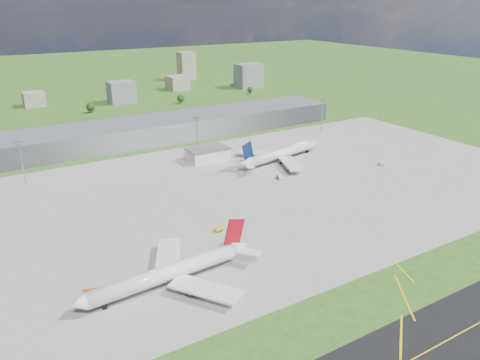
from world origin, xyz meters
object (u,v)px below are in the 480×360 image
fire_truck (96,295)px  van_white_far (382,163)px  tug_yellow (219,229)px  van_white_near (280,177)px  airliner_red_twin (172,272)px  crash_tender (93,297)px  airliner_blue_quad (283,153)px

fire_truck → van_white_far: 202.86m
tug_yellow → van_white_near: size_ratio=0.82×
airliner_red_twin → van_white_far: 178.44m
airliner_red_twin → tug_yellow: (35.56, 28.86, -4.26)m
fire_truck → van_white_near: 140.97m
crash_tender → fire_truck: bearing=-8.6°
fire_truck → van_white_far: bearing=29.9°
airliner_blue_quad → van_white_far: (48.86, -40.43, -4.08)m
airliner_red_twin → van_white_far: size_ratio=13.98×
airliner_blue_quad → van_white_near: airliner_blue_quad is taller
fire_truck → van_white_near: (125.58, 64.04, -0.66)m
crash_tender → van_white_near: crash_tender is taller
tug_yellow → airliner_blue_quad: bearing=18.4°
fire_truck → van_white_far: (196.45, 50.58, -0.74)m
airliner_red_twin → crash_tender: 28.65m
tug_yellow → van_white_far: bearing=-8.6°
fire_truck → van_white_far: fire_truck is taller
tug_yellow → van_white_near: 74.76m
van_white_far → fire_truck: bearing=177.8°
van_white_near → airliner_blue_quad: bearing=-24.6°
airliner_blue_quad → airliner_red_twin: bearing=-152.3°
airliner_blue_quad → van_white_far: 63.55m
airliner_blue_quad → tug_yellow: bearing=-152.5°
airliner_blue_quad → crash_tender: (-148.69, -91.16, -3.63)m
tug_yellow → van_white_near: (63.10, 40.10, 0.31)m
van_white_near → van_white_far: 72.14m
van_white_near → van_white_far: van_white_near is taller
airliner_red_twin → tug_yellow: airliner_red_twin is taller
crash_tender → van_white_far: size_ratio=1.36×
airliner_red_twin → airliner_blue_quad: size_ratio=0.99×
tug_yellow → van_white_far: 136.60m
tug_yellow → crash_tender: bearing=-179.1°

